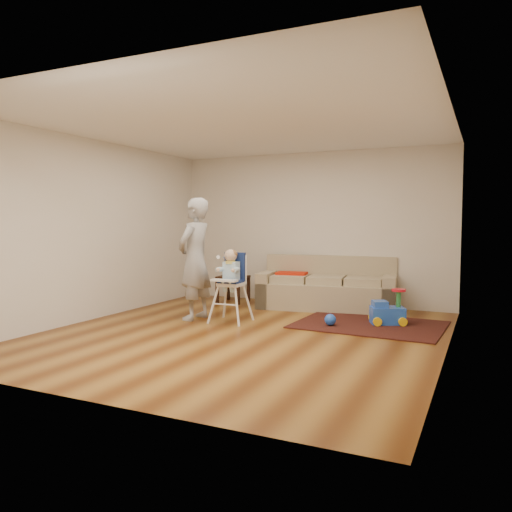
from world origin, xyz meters
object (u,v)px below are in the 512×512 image
at_px(sofa, 327,283).
at_px(adult, 195,259).
at_px(ride_on_toy, 388,306).
at_px(toy_ball, 330,320).
at_px(high_chair, 231,287).
at_px(side_table, 233,289).

relative_size(sofa, adult, 1.30).
relative_size(ride_on_toy, toy_ball, 3.11).
relative_size(high_chair, adult, 0.59).
relative_size(side_table, toy_ball, 2.97).
relative_size(sofa, side_table, 4.92).
bearing_deg(adult, side_table, -169.55).
bearing_deg(toy_ball, high_chair, -168.03).
distance_m(ride_on_toy, high_chair, 2.27).
bearing_deg(high_chair, side_table, 114.95).
height_order(ride_on_toy, toy_ball, ride_on_toy).
distance_m(sofa, high_chair, 1.93).
xyz_separation_m(sofa, ride_on_toy, (1.18, -0.93, -0.17)).
relative_size(toy_ball, adult, 0.09).
bearing_deg(side_table, high_chair, -63.41).
relative_size(side_table, ride_on_toy, 0.95).
bearing_deg(ride_on_toy, high_chair, 175.81).
bearing_deg(toy_ball, adult, -170.38).
bearing_deg(high_chair, toy_ball, 10.33).
relative_size(toy_ball, high_chair, 0.15).
distance_m(sofa, toy_ball, 1.50).
bearing_deg(sofa, ride_on_toy, -45.90).
xyz_separation_m(side_table, high_chair, (0.80, -1.60, 0.28)).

